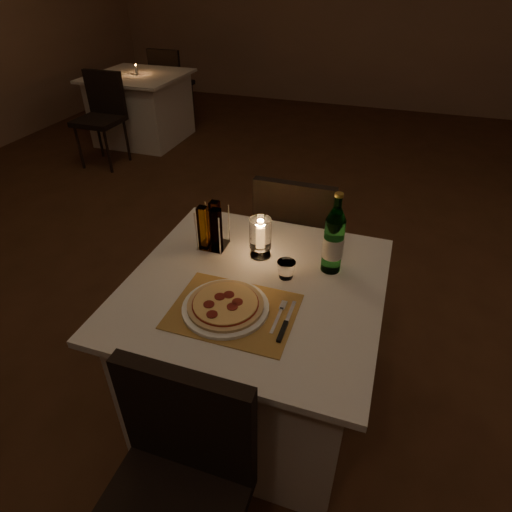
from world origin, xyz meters
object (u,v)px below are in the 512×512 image
(tumbler, at_px, (286,270))
(water_bottle, at_px, (334,241))
(chair_near, at_px, (176,479))
(main_table, at_px, (255,348))
(pizza, at_px, (225,304))
(chair_far, at_px, (296,234))
(hurricane_candle, at_px, (260,235))
(neighbor_table_left, at_px, (142,108))
(plate, at_px, (226,307))

(tumbler, xyz_separation_m, water_bottle, (0.16, 0.11, 0.10))
(chair_near, xyz_separation_m, tumbler, (0.11, 0.80, 0.23))
(main_table, xyz_separation_m, pizza, (-0.05, -0.18, 0.39))
(chair_near, height_order, chair_far, same)
(main_table, bearing_deg, water_bottle, 35.64)
(main_table, height_order, hurricane_candle, hurricane_candle)
(tumbler, bearing_deg, water_bottle, 34.46)
(chair_near, bearing_deg, main_table, 90.00)
(tumbler, xyz_separation_m, hurricane_candle, (-0.15, 0.11, 0.07))
(hurricane_candle, distance_m, neighbor_table_left, 3.80)
(main_table, bearing_deg, pizza, -105.54)
(chair_far, xyz_separation_m, hurricane_candle, (-0.04, -0.52, 0.30))
(chair_far, height_order, neighbor_table_left, chair_far)
(main_table, relative_size, chair_far, 1.11)
(hurricane_candle, bearing_deg, tumbler, -37.68)
(chair_far, distance_m, tumbler, 0.68)
(tumbler, bearing_deg, pizza, -120.94)
(tumbler, bearing_deg, plate, -120.94)
(chair_near, xyz_separation_m, water_bottle, (0.27, 0.91, 0.33))
(chair_near, relative_size, hurricane_candle, 5.01)
(water_bottle, bearing_deg, pizza, -130.49)
(chair_near, xyz_separation_m, plate, (-0.05, 0.53, 0.20))
(main_table, height_order, pizza, pizza)
(main_table, distance_m, neighbor_table_left, 3.95)
(water_bottle, bearing_deg, hurricane_candle, 179.58)
(plate, bearing_deg, tumbler, 59.06)
(pizza, distance_m, water_bottle, 0.50)
(chair_near, relative_size, pizza, 3.21)
(tumbler, distance_m, neighbor_table_left, 3.97)
(tumbler, height_order, water_bottle, water_bottle)
(chair_far, distance_m, neighbor_table_left, 3.42)
(water_bottle, bearing_deg, tumbler, -145.54)
(tumbler, bearing_deg, chair_near, -97.64)
(pizza, relative_size, tumbler, 3.78)
(main_table, height_order, chair_far, chair_far)
(chair_near, relative_size, water_bottle, 2.58)
(water_bottle, height_order, hurricane_candle, water_bottle)
(tumbler, height_order, hurricane_candle, hurricane_candle)
(main_table, distance_m, chair_near, 0.74)
(pizza, relative_size, water_bottle, 0.80)
(chair_far, xyz_separation_m, plate, (-0.05, -0.89, 0.20))
(neighbor_table_left, bearing_deg, water_bottle, -47.12)
(hurricane_candle, relative_size, neighbor_table_left, 0.18)
(water_bottle, xyz_separation_m, hurricane_candle, (-0.31, 0.00, -0.04))
(chair_near, height_order, tumbler, chair_near)
(main_table, xyz_separation_m, neighbor_table_left, (-2.44, 3.11, 0.00))
(main_table, distance_m, pizza, 0.44)
(pizza, distance_m, tumbler, 0.31)
(plate, height_order, hurricane_candle, hurricane_candle)
(water_bottle, bearing_deg, chair_near, -106.45)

